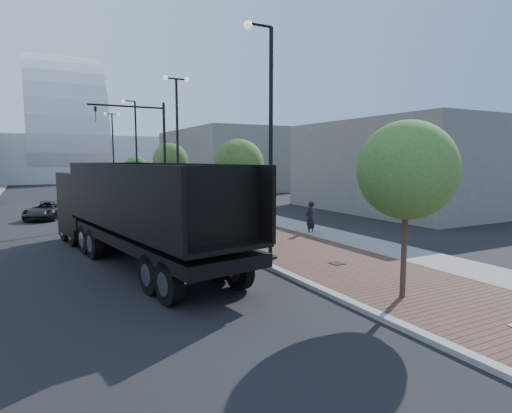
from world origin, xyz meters
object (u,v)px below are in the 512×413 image
dump_truck (118,215)px  pedestrian (310,218)px  white_sedan (116,213)px  dark_car_mid (47,210)px

dump_truck → pedestrian: (10.07, -0.15, -0.75)m
white_sedan → dark_car_mid: 5.90m
white_sedan → pedestrian: pedestrian is taller
dump_truck → pedestrian: size_ratio=7.84×
white_sedan → pedestrian: bearing=-28.9°
dark_car_mid → pedestrian: size_ratio=2.36×
white_sedan → pedestrian: 12.42m
white_sedan → dark_car_mid: (-3.85, 4.47, -0.07)m
dump_truck → pedestrian: bearing=-10.1°
white_sedan → dark_car_mid: bearing=147.6°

